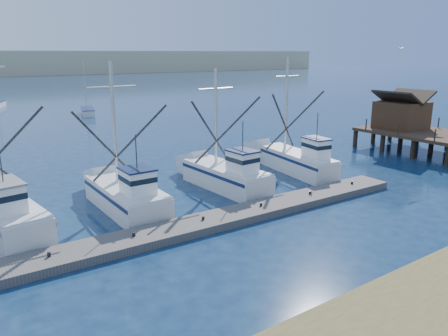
{
  "coord_description": "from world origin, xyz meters",
  "views": [
    {
      "loc": [
        -17.23,
        -13.09,
        9.22
      ],
      "look_at": [
        -2.53,
        8.0,
        2.41
      ],
      "focal_mm": 35.0,
      "sensor_mm": 36.0,
      "label": 1
    }
  ],
  "objects": [
    {
      "name": "ground",
      "position": [
        0.0,
        0.0,
        0.0
      ],
      "size": [
        500.0,
        500.0,
        0.0
      ],
      "primitive_type": "plane",
      "color": "#0D213D",
      "rests_on": "ground"
    },
    {
      "name": "floating_dock",
      "position": [
        -7.47,
        5.8,
        0.22
      ],
      "size": [
        32.81,
        2.83,
        0.44
      ],
      "primitive_type": "cube",
      "rotation": [
        0.0,
        0.0,
        -0.02
      ],
      "color": "#56514D",
      "rests_on": "ground"
    },
    {
      "name": "timber_pier",
      "position": [
        21.5,
        8.46,
        2.57
      ],
      "size": [
        7.0,
        20.0,
        8.0
      ],
      "color": "black",
      "rests_on": "ground"
    },
    {
      "name": "trawler_fleet",
      "position": [
        -7.81,
        10.96,
        0.97
      ],
      "size": [
        31.82,
        9.55,
        10.19
      ],
      "color": "silver",
      "rests_on": "ground"
    },
    {
      "name": "sailboat_near",
      "position": [
        3.81,
        53.74,
        0.49
      ],
      "size": [
        3.3,
        6.62,
        8.1
      ],
      "rotation": [
        0.0,
        0.0,
        -0.26
      ],
      "color": "silver",
      "rests_on": "ground"
    },
    {
      "name": "flying_gull",
      "position": [
        17.02,
        9.93,
        9.58
      ],
      "size": [
        1.06,
        0.19,
        0.19
      ],
      "color": "white",
      "rests_on": "ground"
    }
  ]
}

